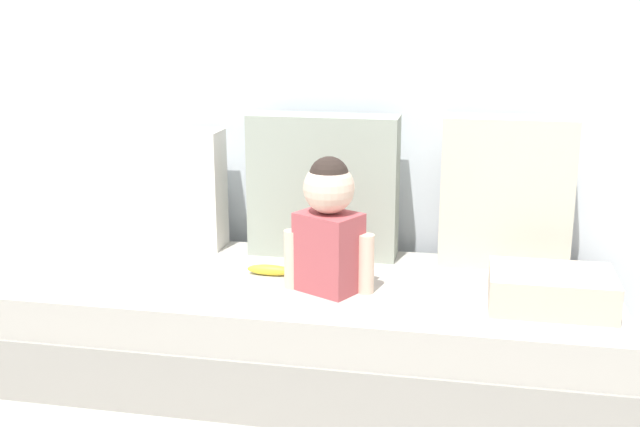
# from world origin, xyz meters

# --- Properties ---
(ground_plane) EXTENTS (12.00, 12.00, 0.00)m
(ground_plane) POSITION_xyz_m (0.00, 0.00, 0.00)
(ground_plane) COLOR #B2ADA3
(back_wall) EXTENTS (5.45, 0.10, 2.36)m
(back_wall) POSITION_xyz_m (0.00, 0.54, 1.18)
(back_wall) COLOR silver
(back_wall) RESTS_ON ground
(couch) EXTENTS (2.25, 0.82, 0.37)m
(couch) POSITION_xyz_m (0.00, 0.00, 0.18)
(couch) COLOR #9C978F
(couch) RESTS_ON ground
(throw_pillow_left) EXTENTS (0.56, 0.16, 0.48)m
(throw_pillow_left) POSITION_xyz_m (-0.70, 0.31, 0.61)
(throw_pillow_left) COLOR silver
(throw_pillow_left) RESTS_ON couch
(throw_pillow_center) EXTENTS (0.58, 0.16, 0.56)m
(throw_pillow_center) POSITION_xyz_m (0.00, 0.31, 0.65)
(throw_pillow_center) COLOR #99A393
(throw_pillow_center) RESTS_ON couch
(throw_pillow_right) EXTENTS (0.48, 0.16, 0.57)m
(throw_pillow_right) POSITION_xyz_m (0.70, 0.31, 0.66)
(throw_pillow_right) COLOR beige
(throw_pillow_right) RESTS_ON couch
(toddler) EXTENTS (0.32, 0.23, 0.47)m
(toddler) POSITION_xyz_m (0.10, -0.09, 0.61)
(toddler) COLOR #B24C51
(toddler) RESTS_ON couch
(banana) EXTENTS (0.17, 0.05, 0.04)m
(banana) POSITION_xyz_m (-0.14, 0.02, 0.39)
(banana) COLOR yellow
(banana) RESTS_ON couch
(folded_blanket) EXTENTS (0.40, 0.28, 0.12)m
(folded_blanket) POSITION_xyz_m (0.84, -0.10, 0.43)
(folded_blanket) COLOR beige
(folded_blanket) RESTS_ON couch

